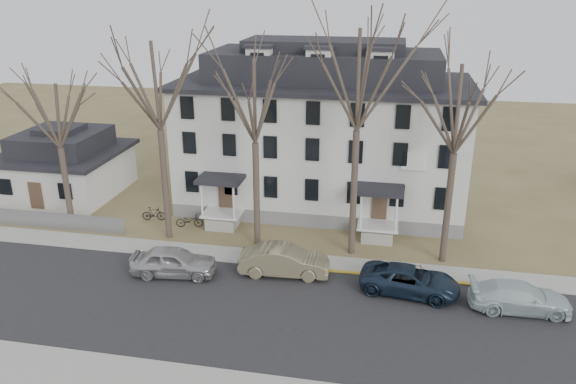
% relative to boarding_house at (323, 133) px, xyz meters
% --- Properties ---
extents(ground, '(120.00, 120.00, 0.00)m').
position_rel_boarding_house_xyz_m(ground, '(2.00, -17.95, -5.38)').
color(ground, olive).
rests_on(ground, ground).
extents(main_road, '(120.00, 10.00, 0.04)m').
position_rel_boarding_house_xyz_m(main_road, '(2.00, -15.95, -5.38)').
color(main_road, '#27272A').
rests_on(main_road, ground).
extents(far_sidewalk, '(120.00, 2.00, 0.08)m').
position_rel_boarding_house_xyz_m(far_sidewalk, '(2.00, -9.95, -5.38)').
color(far_sidewalk, '#A09F97').
rests_on(far_sidewalk, ground).
extents(yellow_curb, '(14.00, 0.25, 0.06)m').
position_rel_boarding_house_xyz_m(yellow_curb, '(7.00, -10.85, -5.38)').
color(yellow_curb, gold).
rests_on(yellow_curb, ground).
extents(boarding_house, '(20.80, 12.36, 12.05)m').
position_rel_boarding_house_xyz_m(boarding_house, '(0.00, 0.00, 0.00)').
color(boarding_house, slate).
rests_on(boarding_house, ground).
extents(small_house, '(8.70, 8.70, 5.00)m').
position_rel_boarding_house_xyz_m(small_house, '(-20.00, -1.96, -3.13)').
color(small_house, silver).
rests_on(small_house, ground).
extents(fence, '(14.00, 0.06, 1.20)m').
position_rel_boarding_house_xyz_m(fence, '(-19.00, -8.45, -5.38)').
color(fence, gray).
rests_on(fence, ground).
extents(tree_far_left, '(8.40, 8.40, 13.72)m').
position_rel_boarding_house_xyz_m(tree_far_left, '(-9.00, -8.15, 4.96)').
color(tree_far_left, '#473B31').
rests_on(tree_far_left, ground).
extents(tree_mid_left, '(7.80, 7.80, 12.74)m').
position_rel_boarding_house_xyz_m(tree_mid_left, '(-3.00, -8.15, 4.22)').
color(tree_mid_left, '#473B31').
rests_on(tree_mid_left, ground).
extents(tree_center, '(9.00, 9.00, 14.70)m').
position_rel_boarding_house_xyz_m(tree_center, '(3.00, -8.15, 5.71)').
color(tree_center, '#473B31').
rests_on(tree_center, ground).
extents(tree_mid_right, '(7.80, 7.80, 12.74)m').
position_rel_boarding_house_xyz_m(tree_mid_right, '(8.50, -8.15, 4.22)').
color(tree_mid_right, '#473B31').
rests_on(tree_mid_right, ground).
extents(tree_bungalow, '(6.60, 6.60, 10.78)m').
position_rel_boarding_house_xyz_m(tree_bungalow, '(-16.00, -8.15, 2.74)').
color(tree_bungalow, '#473B31').
rests_on(tree_bungalow, ground).
extents(car_silver, '(5.07, 2.52, 1.66)m').
position_rel_boarding_house_xyz_m(car_silver, '(-6.75, -12.91, -4.55)').
color(car_silver, '#AEAEAE').
rests_on(car_silver, ground).
extents(car_tan, '(5.24, 2.15, 1.69)m').
position_rel_boarding_house_xyz_m(car_tan, '(-0.55, -11.64, -4.53)').
color(car_tan, '#786F51').
rests_on(car_tan, ground).
extents(car_navy, '(5.57, 3.10, 1.47)m').
position_rel_boarding_house_xyz_m(car_navy, '(6.50, -12.34, -4.64)').
color(car_navy, '#192739').
rests_on(car_navy, ground).
extents(car_white, '(5.15, 2.26, 1.47)m').
position_rel_boarding_house_xyz_m(car_white, '(12.00, -13.00, -4.64)').
color(car_white, silver).
rests_on(car_white, ground).
extents(bicycle_left, '(1.92, 1.00, 0.96)m').
position_rel_boarding_house_xyz_m(bicycle_left, '(-8.18, -6.49, -4.90)').
color(bicycle_left, black).
rests_on(bicycle_left, ground).
extents(bicycle_right, '(1.72, 0.72, 1.00)m').
position_rel_boarding_house_xyz_m(bicycle_right, '(-11.04, -5.89, -4.88)').
color(bicycle_right, black).
rests_on(bicycle_right, ground).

